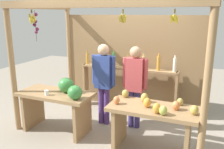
% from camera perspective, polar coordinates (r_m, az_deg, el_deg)
% --- Properties ---
extents(ground_plane, '(12.00, 12.00, 0.00)m').
position_cam_1_polar(ground_plane, '(4.92, 0.86, -11.50)').
color(ground_plane, gray).
rests_on(ground_plane, ground).
extents(market_stall, '(3.39, 1.99, 2.35)m').
position_cam_1_polar(market_stall, '(4.91, 2.83, 5.17)').
color(market_stall, '#99754C').
rests_on(market_stall, ground).
extents(fruit_counter_left, '(1.37, 0.64, 1.03)m').
position_cam_1_polar(fruit_counter_left, '(4.46, -12.44, -5.83)').
color(fruit_counter_left, '#99754C').
rests_on(fruit_counter_left, ground).
extents(fruit_counter_right, '(1.37, 0.65, 0.91)m').
position_cam_1_polar(fruit_counter_right, '(3.82, 9.71, -10.07)').
color(fruit_counter_right, '#99754C').
rests_on(fruit_counter_right, ground).
extents(bottle_shelf_unit, '(2.17, 0.22, 1.36)m').
position_cam_1_polar(bottle_shelf_unit, '(5.25, 3.89, -0.39)').
color(bottle_shelf_unit, '#99754C').
rests_on(bottle_shelf_unit, ground).
extents(vendor_man, '(0.48, 0.22, 1.60)m').
position_cam_1_polar(vendor_man, '(4.58, -2.02, -0.68)').
color(vendor_man, '#4D317A').
rests_on(vendor_man, ground).
extents(vendor_woman, '(0.48, 0.21, 1.58)m').
position_cam_1_polar(vendor_woman, '(4.45, 5.49, -1.41)').
color(vendor_woman, navy).
rests_on(vendor_woman, ground).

